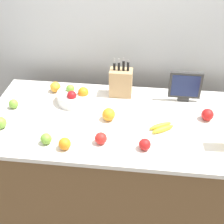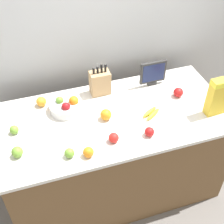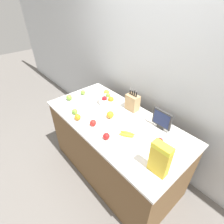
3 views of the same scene
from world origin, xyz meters
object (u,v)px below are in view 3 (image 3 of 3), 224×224
orange_mid_left (78,117)px  orange_mid_right (106,92)px  apple_by_knife_block (106,136)px  apple_rear (75,112)px  apple_front (93,123)px  banana_bunch (127,134)px  fruit_bowl (108,100)px  knife_block (132,102)px  apple_near_bananas (159,142)px  apple_leftmost (83,92)px  cereal_box (160,158)px  apple_rightmost (69,97)px  orange_front_right (110,115)px  small_monitor (162,119)px

orange_mid_left → orange_mid_right: orange_mid_right is taller
apple_by_knife_block → apple_rear: bearing=-178.4°
apple_front → banana_bunch: bearing=25.5°
fruit_bowl → knife_block: bearing=22.7°
apple_near_bananas → apple_leftmost: size_ratio=1.22×
knife_block → orange_mid_left: size_ratio=4.08×
banana_bunch → apple_leftmost: size_ratio=2.56×
apple_front → orange_mid_right: orange_mid_right is taller
knife_block → apple_by_knife_block: size_ratio=4.28×
orange_mid_right → orange_mid_left: bearing=-70.2°
cereal_box → apple_rightmost: (-1.53, 0.02, -0.13)m
knife_block → banana_bunch: knife_block is taller
apple_front → orange_mid_left: 0.22m
fruit_bowl → orange_mid_right: bearing=146.7°
banana_bunch → orange_front_right: size_ratio=1.95×
fruit_bowl → apple_leftmost: fruit_bowl is taller
banana_bunch → apple_rear: apple_rear is taller
apple_rear → cereal_box: bearing=4.5°
orange_mid_left → fruit_bowl: bearing=95.1°
knife_block → apple_by_knife_block: 0.63m
apple_rear → apple_front: bearing=6.9°
orange_front_right → banana_bunch: bearing=-10.6°
small_monitor → apple_front: size_ratio=3.10×
apple_rear → apple_leftmost: apple_rear is taller
fruit_bowl → apple_leftmost: (-0.42, -0.13, -0.01)m
knife_block → orange_front_right: knife_block is taller
apple_rear → orange_mid_left: 0.13m
cereal_box → orange_mid_left: 1.08m
cereal_box → fruit_bowl: (-1.11, 0.38, -0.13)m
small_monitor → apple_rightmost: bearing=-158.8°
fruit_bowl → apple_rear: bearing=-99.3°
knife_block → orange_mid_right: 0.51m
apple_by_knife_block → fruit_bowl: bearing=138.4°
cereal_box → apple_rear: 1.20m
apple_by_knife_block → orange_mid_right: bearing=140.4°
apple_leftmost → knife_block: bearing=19.8°
apple_front → orange_mid_right: (-0.43, 0.56, 0.00)m
knife_block → cereal_box: 0.95m
apple_front → apple_by_knife_block: bearing=-5.1°
banana_bunch → orange_mid_left: (-0.58, -0.25, 0.02)m
fruit_bowl → orange_front_right: fruit_bowl is taller
cereal_box → orange_mid_right: bearing=156.7°
apple_by_knife_block → banana_bunch: bearing=62.7°
apple_leftmost → small_monitor: bearing=11.1°
cereal_box → apple_front: size_ratio=4.27×
apple_rear → orange_mid_right: size_ratio=0.85×
knife_block → orange_front_right: size_ratio=3.51×
fruit_bowl → orange_mid_right: 0.22m
fruit_bowl → apple_front: size_ratio=3.51×
small_monitor → apple_front: 0.76m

